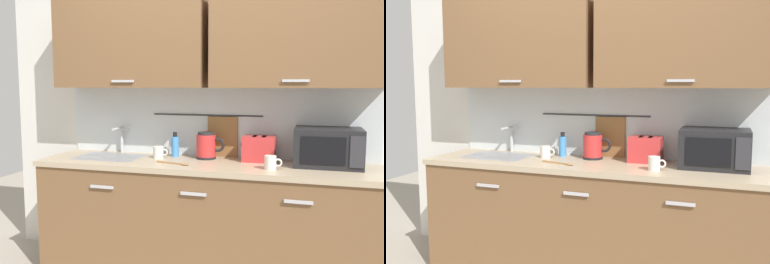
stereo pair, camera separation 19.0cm
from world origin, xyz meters
The scene contains 10 objects.
counter_unit centered at (-0.01, 0.30, 0.46)m, with size 2.53×0.64×0.90m.
back_wall_assembly centered at (0.00, 0.53, 1.52)m, with size 3.70×0.41×2.50m.
sink_faucet centered at (-0.80, 0.53, 1.04)m, with size 0.09×0.17×0.22m.
microwave centered at (0.87, 0.41, 1.04)m, with size 0.46×0.35×0.27m.
electric_kettle centered at (-0.03, 0.45, 1.00)m, with size 0.23×0.16×0.21m.
dish_soap_bottle centered at (-0.30, 0.48, 0.99)m, with size 0.06×0.06×0.20m.
mug_near_sink centered at (-0.39, 0.37, 0.95)m, with size 0.12×0.08×0.09m.
toaster centered at (0.38, 0.46, 1.00)m, with size 0.26×0.17×0.19m.
mug_by_kettle centered at (0.49, 0.17, 0.95)m, with size 0.12×0.08×0.09m.
wooden_spoon centered at (-0.18, 0.17, 0.91)m, with size 0.27×0.10×0.01m.
Camera 2 is at (0.93, -2.56, 1.47)m, focal length 38.65 mm.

